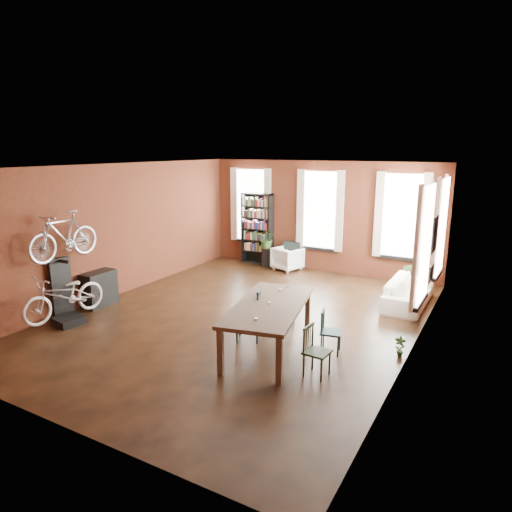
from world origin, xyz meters
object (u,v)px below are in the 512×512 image
Objects in this scene: dining_chair_a at (248,314)px; bicycle_floor at (63,275)px; white_armchair at (288,257)px; cream_sofa at (409,288)px; bike_trainer at (69,321)px; dining_chair_b at (284,304)px; dining_chair_c at (317,352)px; dining_chair_d at (331,332)px; console_table at (99,289)px; plant_stand at (268,258)px; bookshelf at (257,229)px; dining_table at (269,327)px.

bicycle_floor reaches higher than dining_chair_a.
cream_sofa is (3.78, -1.46, 0.03)m from white_armchair.
cream_sofa is 7.51m from bike_trainer.
dining_chair_a is 1.34× the size of white_armchair.
dining_chair_b reaches higher than dining_chair_c.
bicycle_floor is (-5.32, -0.48, 0.64)m from dining_chair_c.
dining_chair_d is at bearing 168.03° from cream_sofa.
console_table is (-0.34, 1.15, 0.32)m from bike_trainer.
plant_stand is (-3.75, 4.76, -0.10)m from dining_chair_d.
dining_chair_c is (1.42, -1.71, -0.02)m from dining_chair_b.
white_armchair is at bearing 20.01° from dining_chair_d.
bookshelf reaches higher than bike_trainer.
dining_chair_b is 1.05× the size of dining_chair_c.
white_armchair is 5.53m from console_table.
dining_chair_c is at bearing 47.14° from dining_chair_b.
dining_chair_a is 4.17m from cream_sofa.
bike_trainer is (-2.10, -6.11, -0.30)m from white_armchair.
dining_chair_c is 4.23m from cream_sofa.
console_table is at bearing 111.54° from bicycle_floor.
dining_chair_d is 0.35× the size of bookshelf.
white_armchair reaches higher than bike_trainer.
dining_chair_d is at bearing -51.80° from plant_stand.
dining_chair_b is at bearing 91.58° from dining_table.
dining_chair_b is 1.49× the size of plant_stand.
white_armchair is (1.17, -0.24, -0.72)m from bookshelf.
bike_trainer is 0.67× the size of console_table.
dining_table is 5.85m from plant_stand.
dining_chair_c is 6.86m from plant_stand.
dining_chair_b is 4.66m from plant_stand.
bicycle_floor reaches higher than dining_chair_b.
dining_table is 1.23m from dining_chair_c.
dining_chair_a is at bearing 71.88° from dining_chair_c.
dining_chair_d is at bearing 21.19° from bicycle_floor.
cream_sofa reaches higher than white_armchair.
plant_stand is at bearing 38.47° from dining_chair_c.
bike_trainer is (-4.17, -0.97, -0.35)m from dining_table.
dining_chair_b is 4.51m from bicycle_floor.
bookshelf is (-4.26, 4.97, 0.71)m from dining_chair_d.
white_armchair is at bearing 77.08° from bicycle_floor.
bicycle_floor is at bearing -74.65° from console_table.
cream_sofa is 1.16× the size of bicycle_floor.
bicycle_floor is at bearing -103.39° from plant_stand.
dining_chair_b reaches higher than console_table.
white_armchair is 0.94× the size of console_table.
white_armchair is at bearing 99.70° from dining_table.
dining_table is at bearing 155.01° from cream_sofa.
dining_chair_b is at bearing -58.52° from plant_stand.
dining_chair_d is (-0.10, 0.92, -0.02)m from dining_chair_c.
dining_table reaches higher than bike_trainer.
white_armchair is (-1.77, 3.94, -0.05)m from dining_chair_b.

